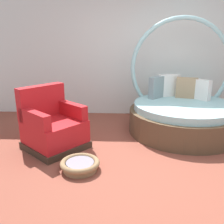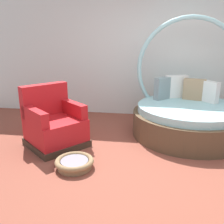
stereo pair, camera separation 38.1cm
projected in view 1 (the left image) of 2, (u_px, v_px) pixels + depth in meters
ground_plane at (156, 166)px, 3.34m from camera, size 8.00×8.00×0.02m
back_wall at (146, 47)px, 5.21m from camera, size 8.00×0.12×2.90m
round_daybed at (182, 110)px, 4.49m from camera, size 1.91×1.91×2.03m
red_armchair at (53, 127)px, 3.81m from camera, size 1.12×1.12×0.94m
pet_basket at (80, 165)px, 3.21m from camera, size 0.51×0.51×0.13m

